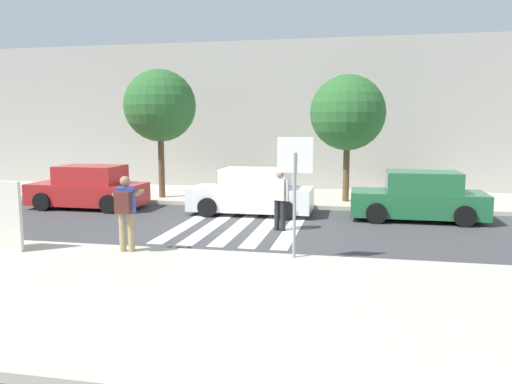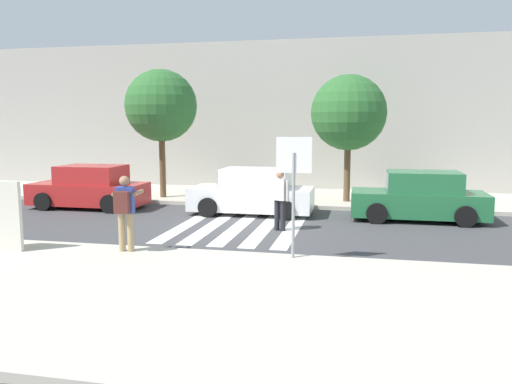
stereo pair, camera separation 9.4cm
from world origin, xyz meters
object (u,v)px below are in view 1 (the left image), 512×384
(stop_sign, at_px, (295,170))
(advertising_board, at_px, (0,216))
(parked_car_red, at_px, (89,188))
(parked_car_green, at_px, (419,197))
(photographer_with_backpack, at_px, (126,207))
(street_tree_west, at_px, (160,106))
(parked_car_white, at_px, (252,193))
(street_tree_center, at_px, (348,113))
(pedestrian_crossing, at_px, (280,197))

(stop_sign, relative_size, advertising_board, 1.63)
(stop_sign, height_order, parked_car_red, stop_sign)
(parked_car_red, xyz_separation_m, parked_car_green, (11.41, 0.00, 0.00))
(photographer_with_backpack, xyz_separation_m, parked_car_red, (-4.41, 6.04, -0.44))
(street_tree_west, bearing_deg, parked_car_white, -28.31)
(parked_car_red, height_order, street_tree_west, street_tree_west)
(parked_car_white, relative_size, street_tree_center, 0.87)
(pedestrian_crossing, bearing_deg, parked_car_green, 31.06)
(photographer_with_backpack, distance_m, street_tree_center, 10.11)
(parked_car_white, relative_size, advertising_board, 2.56)
(parked_car_white, bearing_deg, pedestrian_crossing, -61.51)
(street_tree_center, bearing_deg, parked_car_white, -139.17)
(parked_car_red, height_order, advertising_board, advertising_board)
(pedestrian_crossing, relative_size, street_tree_center, 0.37)
(parked_car_red, distance_m, street_tree_center, 9.84)
(parked_car_green, bearing_deg, pedestrian_crossing, -148.94)
(street_tree_west, relative_size, advertising_board, 3.12)
(street_tree_west, xyz_separation_m, advertising_board, (-0.35, -8.75, -2.78))
(photographer_with_backpack, height_order, parked_car_green, photographer_with_backpack)
(photographer_with_backpack, distance_m, parked_car_red, 7.49)
(stop_sign, bearing_deg, parked_car_white, 110.47)
(stop_sign, height_order, parked_car_white, stop_sign)
(pedestrian_crossing, bearing_deg, street_tree_west, 139.47)
(photographer_with_backpack, height_order, parked_car_white, photographer_with_backpack)
(parked_car_white, bearing_deg, advertising_board, -124.50)
(parked_car_green, distance_m, street_tree_west, 10.22)
(parked_car_green, xyz_separation_m, advertising_board, (-9.86, -6.52, 0.21))
(street_tree_center, bearing_deg, parked_car_red, -163.84)
(parked_car_red, bearing_deg, street_tree_west, 49.49)
(photographer_with_backpack, relative_size, parked_car_white, 0.42)
(advertising_board, bearing_deg, stop_sign, 6.55)
(street_tree_center, bearing_deg, street_tree_west, -176.78)
(parked_car_red, relative_size, parked_car_green, 1.00)
(pedestrian_crossing, xyz_separation_m, parked_car_green, (4.05, 2.44, -0.25))
(photographer_with_backpack, height_order, street_tree_west, street_tree_west)
(parked_car_red, relative_size, advertising_board, 2.56)
(street_tree_center, height_order, advertising_board, street_tree_center)
(parked_car_red, xyz_separation_m, street_tree_center, (9.09, 2.63, 2.70))
(pedestrian_crossing, distance_m, advertising_board, 7.10)
(street_tree_center, relative_size, advertising_board, 2.93)
(pedestrian_crossing, xyz_separation_m, parked_car_white, (-1.32, 2.44, -0.25))
(advertising_board, bearing_deg, parked_car_white, 55.50)
(parked_car_white, bearing_deg, parked_car_green, 0.00)
(pedestrian_crossing, relative_size, advertising_board, 1.08)
(stop_sign, distance_m, pedestrian_crossing, 3.58)
(parked_car_white, bearing_deg, street_tree_center, 40.83)
(parked_car_red, height_order, parked_car_white, same)
(parked_car_green, bearing_deg, parked_car_white, 180.00)
(pedestrian_crossing, distance_m, parked_car_red, 7.76)
(pedestrian_crossing, distance_m, parked_car_green, 4.73)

